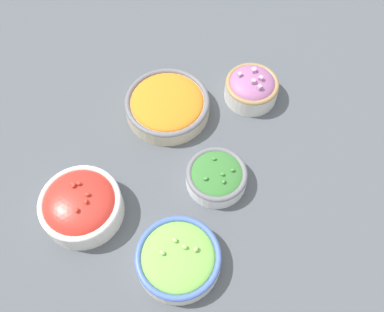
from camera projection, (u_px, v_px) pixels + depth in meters
The scene contains 6 objects.
ground_plane at pixel (192, 163), 0.91m from camera, with size 3.00×3.00×0.00m, color #4C5156.
bowl_cherry_tomatoes at pixel (81, 205), 0.83m from camera, with size 0.16×0.16×0.08m.
bowl_carrots at pixel (167, 104), 0.96m from camera, with size 0.19×0.19×0.05m.
bowl_broccoli at pixel (217, 176), 0.87m from camera, with size 0.13×0.13×0.05m.
bowl_red_onion at pixel (252, 87), 0.98m from camera, with size 0.12×0.12×0.07m.
bowl_lettuce at pixel (178, 258), 0.79m from camera, with size 0.16×0.16×0.06m.
Camera 1 is at (-0.39, -0.20, 0.80)m, focal length 40.00 mm.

